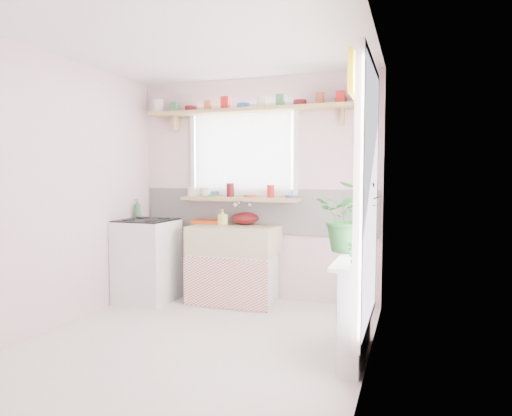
% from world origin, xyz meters
% --- Properties ---
extents(room, '(3.20, 3.20, 3.20)m').
position_xyz_m(room, '(0.66, 0.86, 1.37)').
color(room, silver).
rests_on(room, ground).
extents(sink_unit, '(0.95, 0.65, 1.11)m').
position_xyz_m(sink_unit, '(-0.15, 1.29, 0.43)').
color(sink_unit, white).
rests_on(sink_unit, ground).
extents(cooker, '(0.58, 0.58, 0.93)m').
position_xyz_m(cooker, '(-1.10, 1.05, 0.46)').
color(cooker, white).
rests_on(cooker, ground).
extents(radiator_ledge, '(0.22, 0.95, 0.78)m').
position_xyz_m(radiator_ledge, '(1.30, 0.20, 0.40)').
color(radiator_ledge, white).
rests_on(radiator_ledge, ground).
extents(windowsill, '(1.40, 0.22, 0.04)m').
position_xyz_m(windowsill, '(-0.15, 1.48, 1.14)').
color(windowsill, tan).
rests_on(windowsill, room).
extents(pine_shelf, '(2.52, 0.24, 0.04)m').
position_xyz_m(pine_shelf, '(0.00, 1.47, 2.12)').
color(pine_shelf, tan).
rests_on(pine_shelf, room).
extents(shelf_crockery, '(2.47, 0.11, 0.12)m').
position_xyz_m(shelf_crockery, '(-0.04, 1.47, 2.19)').
color(shelf_crockery, silver).
rests_on(shelf_crockery, pine_shelf).
extents(sill_crockery, '(1.35, 0.11, 0.12)m').
position_xyz_m(sill_crockery, '(-0.20, 1.48, 1.21)').
color(sill_crockery, silver).
rests_on(sill_crockery, windowsill).
extents(dish_tray, '(0.41, 0.32, 0.04)m').
position_xyz_m(dish_tray, '(-0.53, 1.50, 0.87)').
color(dish_tray, '#D84613').
rests_on(dish_tray, sink_unit).
extents(colander, '(0.33, 0.33, 0.14)m').
position_xyz_m(colander, '(-0.10, 1.50, 0.92)').
color(colander, '#5B0F12').
rests_on(colander, sink_unit).
extents(jade_plant, '(0.53, 0.46, 0.58)m').
position_xyz_m(jade_plant, '(1.21, 0.46, 1.06)').
color(jade_plant, '#2C7030').
rests_on(jade_plant, radiator_ledge).
extents(fruit_bowl, '(0.34, 0.34, 0.07)m').
position_xyz_m(fruit_bowl, '(1.21, 0.49, 0.81)').
color(fruit_bowl, silver).
rests_on(fruit_bowl, radiator_ledge).
extents(herb_pot, '(0.10, 0.08, 0.19)m').
position_xyz_m(herb_pot, '(1.33, -0.20, 0.87)').
color(herb_pot, '#2A6B2F').
rests_on(herb_pot, radiator_ledge).
extents(soap_bottle_sink, '(0.10, 0.11, 0.17)m').
position_xyz_m(soap_bottle_sink, '(-0.32, 1.38, 0.94)').
color(soap_bottle_sink, '#E2F06A').
rests_on(soap_bottle_sink, sink_unit).
extents(sill_cup, '(0.17, 0.17, 0.10)m').
position_xyz_m(sill_cup, '(-0.56, 1.42, 1.21)').
color(sill_cup, beige).
rests_on(sill_cup, windowsill).
extents(sill_bowl, '(0.20, 0.20, 0.06)m').
position_xyz_m(sill_bowl, '(-0.53, 1.54, 1.19)').
color(sill_bowl, '#30639C').
rests_on(sill_bowl, windowsill).
extents(shelf_vase, '(0.17, 0.17, 0.14)m').
position_xyz_m(shelf_vase, '(0.96, 1.53, 2.21)').
color(shelf_vase, brown).
rests_on(shelf_vase, pine_shelf).
extents(cooker_bottle, '(0.10, 0.10, 0.21)m').
position_xyz_m(cooker_bottle, '(-1.32, 1.21, 1.02)').
color(cooker_bottle, '#3D7A47').
rests_on(cooker_bottle, cooker).
extents(fruit, '(0.20, 0.14, 0.10)m').
position_xyz_m(fruit, '(1.22, 0.50, 0.87)').
color(fruit, orange).
rests_on(fruit, fruit_bowl).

